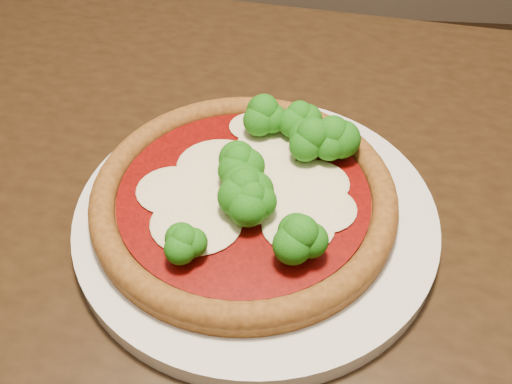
{
  "coord_description": "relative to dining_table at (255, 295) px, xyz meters",
  "views": [
    {
      "loc": [
        -0.11,
        -0.07,
        1.14
      ],
      "look_at": [
        -0.13,
        0.26,
        0.79
      ],
      "focal_mm": 40.0,
      "sensor_mm": 36.0,
      "label": 1
    }
  ],
  "objects": [
    {
      "name": "dining_table",
      "position": [
        0.0,
        0.0,
        0.0
      ],
      "size": [
        1.4,
        0.98,
        0.75
      ],
      "rotation": [
        0.0,
        0.0,
        -0.13
      ],
      "color": "black",
      "rests_on": "floor"
    },
    {
      "name": "plate",
      "position": [
        0.0,
        0.01,
        0.1
      ],
      "size": [
        0.31,
        0.31,
        0.02
      ],
      "primitive_type": "cylinder",
      "color": "silver",
      "rests_on": "dining_table"
    },
    {
      "name": "pizza",
      "position": [
        -0.0,
        0.02,
        0.13
      ],
      "size": [
        0.26,
        0.26,
        0.06
      ],
      "rotation": [
        0.0,
        0.0,
        -0.24
      ],
      "color": "brown",
      "rests_on": "plate"
    }
  ]
}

